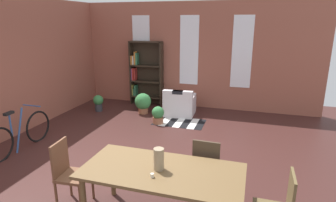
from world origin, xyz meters
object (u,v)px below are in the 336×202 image
Objects in this scene: vase_on_table at (159,159)px; armchair_white at (180,105)px; dining_chair_head_left at (68,171)px; dining_chair_far_right at (207,166)px; bicycle_second at (20,134)px; potted_plant_by_shelf at (98,102)px; bookshelf_tall at (144,72)px; dining_table at (162,176)px; potted_plant_window at (143,102)px; potted_plant_corner at (158,115)px.

armchair_white is at bearing 101.49° from vase_on_table.
dining_chair_head_left is 1.95m from dining_chair_far_right.
bicycle_second is 3.60× the size of potted_plant_by_shelf.
bookshelf_tall is (-2.20, 5.04, 0.09)m from vase_on_table.
dining_chair_far_right reaches higher than dining_table.
bicycle_second reaches higher than armchair_white.
potted_plant_window is at bearing 124.74° from dining_chair_far_right.
potted_plant_window is at bearing 8.39° from potted_plant_by_shelf.
potted_plant_by_shelf is 1.32m from potted_plant_window.
dining_table is at bearing -19.40° from bicycle_second.
vase_on_table reaches higher than dining_chair_head_left.
potted_plant_corner is 0.78× the size of potted_plant_window.
potted_plant_window is at bearing 97.78° from dining_chair_head_left.
bicycle_second reaches higher than dining_table.
armchair_white is 1.48× the size of potted_plant_window.
dining_chair_far_right is 1.12× the size of armchair_white.
dining_chair_head_left reaches higher than dining_table.
bookshelf_tall reaches higher than dining_chair_far_right.
potted_plant_corner is (2.14, 2.27, -0.11)m from bicycle_second.
dining_chair_head_left is 1.12× the size of armchair_white.
bookshelf_tall is at bearing 113.91° from dining_table.
dining_chair_far_right is at bearing 55.28° from vase_on_table.
dining_table is 1.03× the size of bookshelf_tall.
potted_plant_window reaches higher than potted_plant_by_shelf.
potted_plant_by_shelf is at bearing -170.95° from armchair_white.
bookshelf_tall is at bearing 121.86° from potted_plant_corner.
vase_on_table is 0.29× the size of dining_chair_far_right.
potted_plant_corner is at bearing 88.19° from dining_chair_head_left.
bookshelf_tall is at bearing 113.54° from vase_on_table.
dining_chair_head_left reaches higher than potted_plant_corner.
bookshelf_tall is 2.00m from potted_plant_corner.
bicycle_second is at bearing -116.41° from potted_plant_window.
potted_plant_window reaches higher than potted_plant_corner.
armchair_white is at bearing 9.05° from potted_plant_by_shelf.
potted_plant_window is (-0.68, 0.67, 0.08)m from potted_plant_corner.
armchair_white is at bearing -28.84° from bookshelf_tall.
vase_on_table is 0.94m from dining_chair_far_right.
armchair_white is at bearing 51.51° from bicycle_second.
armchair_white is at bearing 9.90° from potted_plant_window.
potted_plant_corner is 0.95m from potted_plant_window.
armchair_white reaches higher than potted_plant_window.
dining_chair_head_left is at bearing -179.73° from vase_on_table.
dining_chair_far_right is 4.18m from potted_plant_window.
potted_plant_window is at bearing -170.10° from armchair_white.
vase_on_table reaches higher than dining_chair_far_right.
dining_table is 0.22m from vase_on_table.
potted_plant_window is (-0.57, 4.14, -0.20)m from dining_chair_head_left.
armchair_white is 1.89× the size of potted_plant_corner.
dining_chair_far_right is 1.66× the size of potted_plant_window.
dining_table reaches higher than potted_plant_window.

